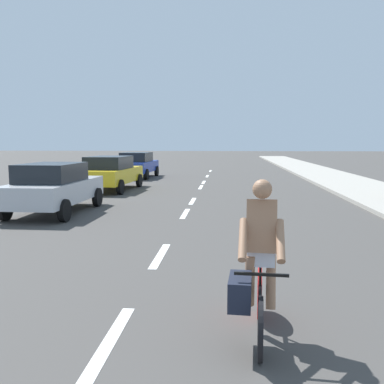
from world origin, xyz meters
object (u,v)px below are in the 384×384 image
at_px(cyclist, 256,267).
at_px(parked_car_silver, 54,187).
at_px(parked_car_blue, 137,164).
at_px(parked_car_yellow, 110,172).

relative_size(cyclist, parked_car_silver, 0.43).
relative_size(cyclist, parked_car_blue, 0.42).
distance_m(cyclist, parked_car_blue, 21.76).
relative_size(parked_car_silver, parked_car_blue, 0.97).
bearing_deg(parked_car_silver, parked_car_yellow, 90.64).
bearing_deg(parked_car_silver, cyclist, -53.24).
xyz_separation_m(cyclist, parked_car_blue, (-5.93, 20.94, 0.01)).
bearing_deg(parked_car_silver, parked_car_blue, 91.79).
bearing_deg(parked_car_blue, cyclist, -72.12).
height_order(cyclist, parked_car_blue, cyclist).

